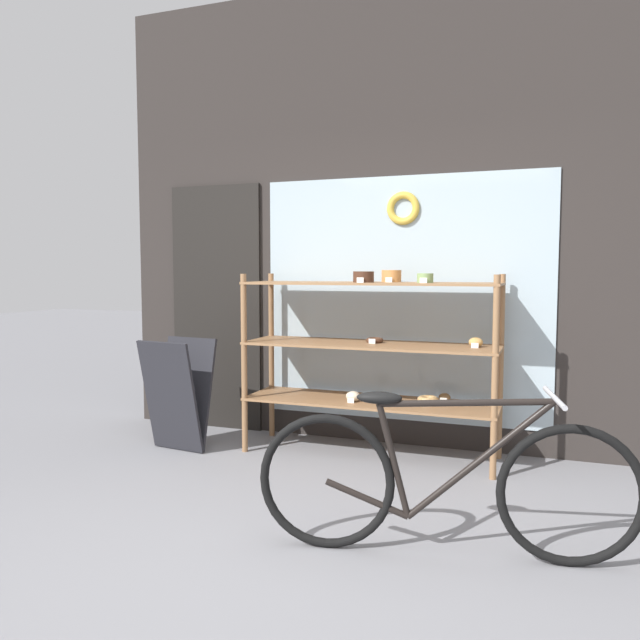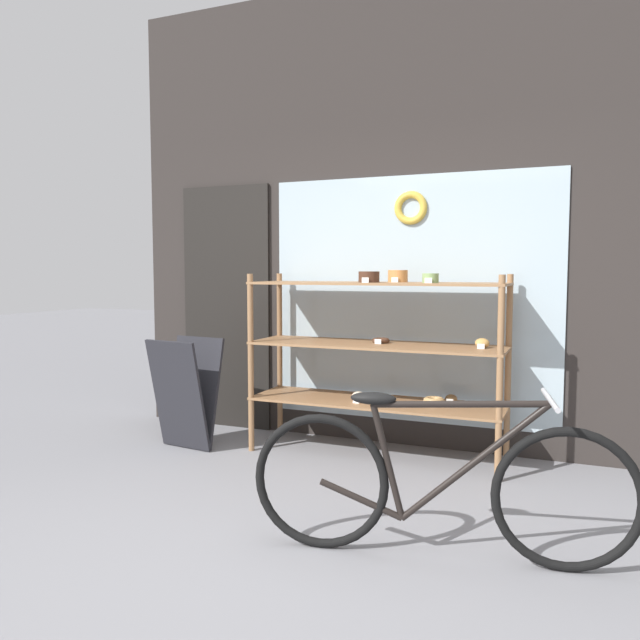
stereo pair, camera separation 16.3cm
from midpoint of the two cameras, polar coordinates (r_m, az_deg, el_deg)
name	(u,v)px [view 1 (the left image)]	position (r m, az deg, el deg)	size (l,w,h in m)	color
ground_plane	(253,564)	(3.16, -7.73, -21.29)	(30.00, 30.00, 0.00)	gray
storefront_facade	(374,223)	(4.99, 4.05, 8.80)	(4.46, 0.13, 3.61)	#2D2826
display_case	(373,344)	(4.60, 3.86, -2.24)	(1.87, 0.54, 1.38)	#8E6642
bicycle	(443,483)	(3.12, 9.68, -14.48)	(1.80, 0.50, 0.81)	black
sandwich_board	(178,395)	(4.92, -13.77, -6.64)	(0.51, 0.43, 0.85)	#232328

